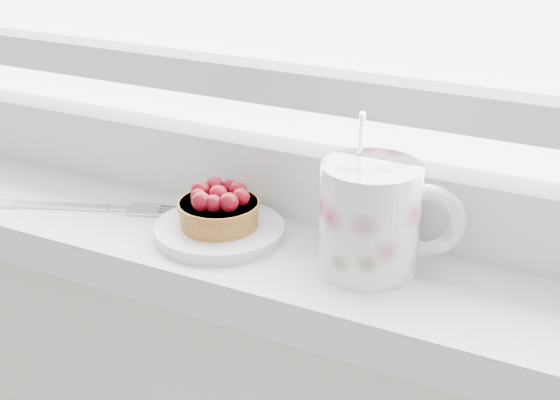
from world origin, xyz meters
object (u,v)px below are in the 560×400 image
Objects in this scene: saucer at (220,231)px; floral_mug at (374,216)px; fork at (93,207)px; raspberry_tart at (219,208)px.

saucer is 0.16m from floral_mug.
floral_mug reaches higher than fork.
saucer reaches higher than fork.
floral_mug is 0.30m from fork.
raspberry_tart is at bearing 81.10° from saucer.
floral_mug is 0.70× the size of fork.
floral_mug is at bearing 2.59° from raspberry_tart.
fork is at bearing -177.84° from saucer.
fork is at bearing -177.80° from raspberry_tart.
floral_mug is at bearing 2.39° from fork.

